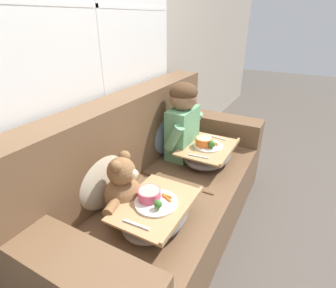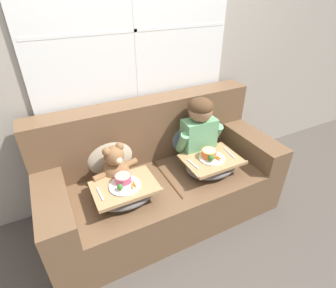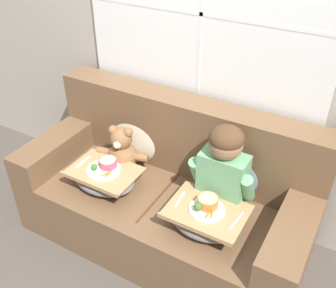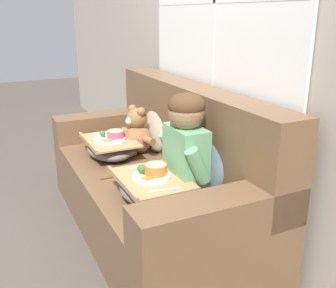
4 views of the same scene
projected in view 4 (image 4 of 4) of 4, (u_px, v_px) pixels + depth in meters
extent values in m
plane|color=#4C443D|center=(149.00, 230.00, 2.72)|extent=(14.00, 14.00, 0.00)
cube|color=#A89E8E|center=(220.00, 34.00, 2.53)|extent=(8.00, 0.05, 2.60)
cube|color=white|center=(216.00, 1.00, 2.45)|extent=(1.68, 0.02, 1.19)
cube|color=black|center=(217.00, 1.00, 2.45)|extent=(1.63, 0.01, 1.14)
cube|color=white|center=(215.00, 1.00, 2.45)|extent=(0.02, 0.02, 1.14)
cube|color=white|center=(215.00, 1.00, 2.45)|extent=(1.63, 0.02, 0.02)
cube|color=brown|center=(148.00, 201.00, 2.66)|extent=(1.95, 0.87, 0.44)
cube|color=brown|center=(192.00, 126.00, 2.63)|extent=(1.95, 0.22, 0.55)
cube|color=brown|center=(108.00, 125.00, 3.30)|extent=(0.22, 0.87, 0.20)
cube|color=brown|center=(220.00, 216.00, 1.81)|extent=(0.22, 0.87, 0.20)
cube|color=#513219|center=(145.00, 172.00, 2.58)|extent=(0.01, 0.61, 0.01)
ellipsoid|color=slate|center=(211.00, 156.00, 2.30)|extent=(0.41, 0.20, 0.42)
ellipsoid|color=#C1B293|center=(158.00, 125.00, 2.95)|extent=(0.41, 0.20, 0.42)
cube|color=#66A370|center=(186.00, 160.00, 2.23)|extent=(0.29, 0.16, 0.39)
sphere|color=#936B4C|center=(186.00, 112.00, 2.14)|extent=(0.20, 0.20, 0.20)
ellipsoid|color=#4C331E|center=(187.00, 105.00, 2.13)|extent=(0.21, 0.21, 0.14)
cylinder|color=#66A370|center=(171.00, 147.00, 2.36)|extent=(0.08, 0.16, 0.22)
cylinder|color=#66A370|center=(198.00, 166.00, 2.07)|extent=(0.08, 0.16, 0.22)
sphere|color=brown|center=(138.00, 139.00, 2.91)|extent=(0.21, 0.21, 0.21)
sphere|color=brown|center=(137.00, 118.00, 2.86)|extent=(0.15, 0.15, 0.15)
sphere|color=brown|center=(133.00, 109.00, 2.88)|extent=(0.06, 0.06, 0.06)
sphere|color=brown|center=(141.00, 112.00, 2.80)|extent=(0.06, 0.06, 0.06)
sphere|color=beige|center=(129.00, 121.00, 2.82)|extent=(0.06, 0.06, 0.06)
sphere|color=black|center=(127.00, 121.00, 2.81)|extent=(0.02, 0.02, 0.02)
cylinder|color=brown|center=(127.00, 132.00, 3.00)|extent=(0.12, 0.08, 0.06)
cylinder|color=brown|center=(148.00, 140.00, 2.80)|extent=(0.12, 0.08, 0.06)
cylinder|color=brown|center=(122.00, 150.00, 2.91)|extent=(0.08, 0.11, 0.06)
cylinder|color=brown|center=(129.00, 154.00, 2.83)|extent=(0.08, 0.11, 0.06)
ellipsoid|color=slate|center=(152.00, 189.00, 2.19)|extent=(0.45, 0.35, 0.12)
cube|color=tan|center=(151.00, 179.00, 2.17)|extent=(0.47, 0.36, 0.01)
cube|color=tan|center=(122.00, 182.00, 2.09)|extent=(0.47, 0.02, 0.02)
cylinder|color=white|center=(151.00, 177.00, 2.17)|extent=(0.21, 0.21, 0.01)
cylinder|color=orange|center=(156.00, 169.00, 2.18)|extent=(0.13, 0.13, 0.06)
cylinder|color=#E5D189|center=(156.00, 165.00, 2.17)|extent=(0.11, 0.11, 0.01)
sphere|color=#38702D|center=(142.00, 169.00, 2.17)|extent=(0.05, 0.05, 0.05)
cylinder|color=#7A9E56|center=(142.00, 173.00, 2.18)|extent=(0.02, 0.02, 0.02)
cylinder|color=orange|center=(147.00, 178.00, 2.12)|extent=(0.01, 0.06, 0.01)
cylinder|color=orange|center=(150.00, 178.00, 2.11)|extent=(0.03, 0.06, 0.01)
cube|color=silver|center=(139.00, 166.00, 2.32)|extent=(0.03, 0.14, 0.01)
cube|color=silver|center=(165.00, 190.00, 2.01)|extent=(0.03, 0.17, 0.01)
ellipsoid|color=slate|center=(110.00, 149.00, 2.84)|extent=(0.44, 0.32, 0.12)
cube|color=tan|center=(110.00, 141.00, 2.82)|extent=(0.46, 0.34, 0.01)
cube|color=tan|center=(88.00, 142.00, 2.75)|extent=(0.46, 0.02, 0.02)
cylinder|color=white|center=(110.00, 139.00, 2.81)|extent=(0.23, 0.23, 0.01)
cylinder|color=#D64C70|center=(116.00, 134.00, 2.81)|extent=(0.12, 0.12, 0.05)
cylinder|color=#E5D189|center=(115.00, 131.00, 2.81)|extent=(0.11, 0.11, 0.01)
sphere|color=#38702D|center=(102.00, 133.00, 2.82)|extent=(0.04, 0.04, 0.04)
cylinder|color=#7A9E56|center=(103.00, 136.00, 2.83)|extent=(0.02, 0.02, 0.02)
cylinder|color=orange|center=(106.00, 140.00, 2.75)|extent=(0.04, 0.07, 0.01)
cylinder|color=orange|center=(108.00, 140.00, 2.74)|extent=(0.02, 0.06, 0.01)
cube|color=silver|center=(102.00, 133.00, 2.97)|extent=(0.02, 0.14, 0.01)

